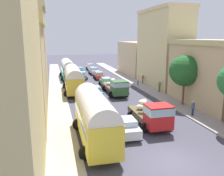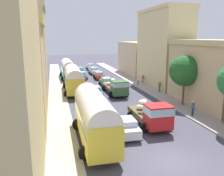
{
  "view_description": "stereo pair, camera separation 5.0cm",
  "coord_description": "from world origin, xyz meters",
  "px_view_note": "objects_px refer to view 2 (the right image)",
  "views": [
    {
      "loc": [
        -7.72,
        -13.31,
        8.42
      ],
      "look_at": [
        0.0,
        16.96,
        1.63
      ],
      "focal_mm": 37.63,
      "sensor_mm": 36.0,
      "label": 1
    },
    {
      "loc": [
        -7.68,
        -13.32,
        8.42
      ],
      "look_at": [
        0.0,
        16.96,
        1.63
      ],
      "focal_mm": 37.63,
      "sensor_mm": 36.0,
      "label": 2
    }
  ],
  "objects_px": {
    "car_6": "(82,75)",
    "cargo_truck_0": "(152,114)",
    "car_4": "(126,127)",
    "parked_bus_0": "(94,115)",
    "car_5": "(95,92)",
    "car_7": "(80,70)",
    "parked_bus_1": "(74,78)",
    "car_0": "(106,82)",
    "pedestrian_3": "(143,79)",
    "car_3": "(90,67)",
    "pedestrian_2": "(138,80)",
    "car_2": "(94,71)",
    "car_1": "(99,76)",
    "pedestrian_1": "(160,86)",
    "cargo_truck_1": "(116,87)",
    "pedestrian_4": "(193,108)",
    "parked_bus_2": "(68,68)"
  },
  "relations": [
    {
      "from": "parked_bus_2",
      "to": "car_7",
      "type": "relative_size",
      "value": 2.51
    },
    {
      "from": "pedestrian_2",
      "to": "pedestrian_3",
      "type": "height_order",
      "value": "pedestrian_2"
    },
    {
      "from": "cargo_truck_0",
      "to": "car_5",
      "type": "height_order",
      "value": "cargo_truck_0"
    },
    {
      "from": "parked_bus_1",
      "to": "parked_bus_0",
      "type": "bearing_deg",
      "value": -89.84
    },
    {
      "from": "car_4",
      "to": "parked_bus_1",
      "type": "bearing_deg",
      "value": 99.28
    },
    {
      "from": "car_5",
      "to": "car_7",
      "type": "distance_m",
      "value": 23.11
    },
    {
      "from": "parked_bus_1",
      "to": "car_7",
      "type": "bearing_deg",
      "value": 80.85
    },
    {
      "from": "pedestrian_4",
      "to": "car_3",
      "type": "bearing_deg",
      "value": 96.9
    },
    {
      "from": "car_6",
      "to": "car_7",
      "type": "height_order",
      "value": "car_6"
    },
    {
      "from": "parked_bus_2",
      "to": "pedestrian_2",
      "type": "height_order",
      "value": "parked_bus_2"
    },
    {
      "from": "car_3",
      "to": "pedestrian_2",
      "type": "bearing_deg",
      "value": -78.07
    },
    {
      "from": "car_6",
      "to": "parked_bus_1",
      "type": "bearing_deg",
      "value": -103.06
    },
    {
      "from": "car_5",
      "to": "car_7",
      "type": "height_order",
      "value": "car_5"
    },
    {
      "from": "car_6",
      "to": "pedestrian_3",
      "type": "xyz_separation_m",
      "value": [
        10.07,
        -8.11,
        0.25
      ]
    },
    {
      "from": "car_6",
      "to": "cargo_truck_0",
      "type": "bearing_deg",
      "value": -83.37
    },
    {
      "from": "car_1",
      "to": "car_6",
      "type": "xyz_separation_m",
      "value": [
        -3.38,
        0.95,
        0.02
      ]
    },
    {
      "from": "parked_bus_0",
      "to": "car_3",
      "type": "xyz_separation_m",
      "value": [
        6.49,
        42.97,
        -1.47
      ]
    },
    {
      "from": "cargo_truck_1",
      "to": "car_5",
      "type": "distance_m",
      "value": 3.57
    },
    {
      "from": "cargo_truck_1",
      "to": "car_2",
      "type": "xyz_separation_m",
      "value": [
        0.21,
        20.25,
        -0.46
      ]
    },
    {
      "from": "parked_bus_0",
      "to": "car_3",
      "type": "relative_size",
      "value": 2.16
    },
    {
      "from": "car_1",
      "to": "pedestrian_1",
      "type": "distance_m",
      "value": 15.55
    },
    {
      "from": "cargo_truck_0",
      "to": "car_0",
      "type": "height_order",
      "value": "cargo_truck_0"
    },
    {
      "from": "car_4",
      "to": "parked_bus_0",
      "type": "bearing_deg",
      "value": -170.17
    },
    {
      "from": "car_0",
      "to": "car_2",
      "type": "relative_size",
      "value": 1.07
    },
    {
      "from": "parked_bus_1",
      "to": "car_4",
      "type": "bearing_deg",
      "value": -80.72
    },
    {
      "from": "parked_bus_2",
      "to": "car_2",
      "type": "xyz_separation_m",
      "value": [
        6.2,
        4.28,
        -1.35
      ]
    },
    {
      "from": "parked_bus_0",
      "to": "pedestrian_3",
      "type": "bearing_deg",
      "value": 59.37
    },
    {
      "from": "parked_bus_2",
      "to": "pedestrian_1",
      "type": "xyz_separation_m",
      "value": [
        12.82,
        -16.14,
        -1.13
      ]
    },
    {
      "from": "cargo_truck_1",
      "to": "car_0",
      "type": "distance_m",
      "value": 7.09
    },
    {
      "from": "car_2",
      "to": "pedestrian_2",
      "type": "height_order",
      "value": "pedestrian_2"
    },
    {
      "from": "car_0",
      "to": "car_6",
      "type": "xyz_separation_m",
      "value": [
        -3.32,
        7.73,
        0.04
      ]
    },
    {
      "from": "car_0",
      "to": "car_2",
      "type": "bearing_deg",
      "value": 89.32
    },
    {
      "from": "parked_bus_1",
      "to": "pedestrian_1",
      "type": "relative_size",
      "value": 4.99
    },
    {
      "from": "car_6",
      "to": "car_5",
      "type": "bearing_deg",
      "value": -90.61
    },
    {
      "from": "parked_bus_0",
      "to": "car_5",
      "type": "relative_size",
      "value": 2.45
    },
    {
      "from": "car_0",
      "to": "car_1",
      "type": "relative_size",
      "value": 1.12
    },
    {
      "from": "parked_bus_2",
      "to": "pedestrian_4",
      "type": "relative_size",
      "value": 5.35
    },
    {
      "from": "car_2",
      "to": "pedestrian_1",
      "type": "bearing_deg",
      "value": -72.03
    },
    {
      "from": "car_3",
      "to": "cargo_truck_1",
      "type": "bearing_deg",
      "value": -91.24
    },
    {
      "from": "parked_bus_2",
      "to": "car_2",
      "type": "relative_size",
      "value": 2.4
    },
    {
      "from": "parked_bus_0",
      "to": "car_6",
      "type": "relative_size",
      "value": 2.31
    },
    {
      "from": "car_5",
      "to": "cargo_truck_1",
      "type": "bearing_deg",
      "value": 13.98
    },
    {
      "from": "car_2",
      "to": "pedestrian_1",
      "type": "height_order",
      "value": "pedestrian_1"
    },
    {
      "from": "parked_bus_1",
      "to": "car_7",
      "type": "height_order",
      "value": "parked_bus_1"
    },
    {
      "from": "pedestrian_3",
      "to": "car_7",
      "type": "bearing_deg",
      "value": 121.91
    },
    {
      "from": "car_5",
      "to": "car_2",
      "type": "bearing_deg",
      "value": 80.2
    },
    {
      "from": "car_5",
      "to": "pedestrian_3",
      "type": "distance_m",
      "value": 12.72
    },
    {
      "from": "parked_bus_1",
      "to": "car_0",
      "type": "xyz_separation_m",
      "value": [
        5.99,
        3.75,
        -1.46
      ]
    },
    {
      "from": "cargo_truck_0",
      "to": "pedestrian_2",
      "type": "xyz_separation_m",
      "value": [
        5.47,
        18.4,
        -0.25
      ]
    },
    {
      "from": "cargo_truck_1",
      "to": "car_6",
      "type": "relative_size",
      "value": 1.86
    }
  ]
}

